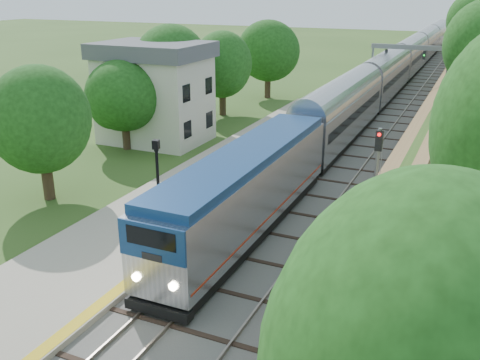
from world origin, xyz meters
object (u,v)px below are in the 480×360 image
at_px(signal_gantry, 409,58).
at_px(signal_farside, 376,177).
at_px(train, 398,69).
at_px(station_building, 155,92).
at_px(lamppost_far, 159,193).

distance_m(signal_gantry, signal_farside, 37.60).
bearing_deg(train, signal_farside, -82.56).
relative_size(train, signal_farside, 19.35).
bearing_deg(train, station_building, -111.76).
relative_size(station_building, lamppost_far, 1.77).
distance_m(station_building, train, 37.80).
distance_m(station_building, lamppost_far, 18.85).
xyz_separation_m(station_building, signal_farside, (20.20, -12.41, -0.31)).
height_order(signal_gantry, train, signal_gantry).
bearing_deg(station_building, train, 68.24).
bearing_deg(signal_farside, signal_gantry, 95.69).
xyz_separation_m(station_building, signal_gantry, (16.47, 24.99, 0.73)).
xyz_separation_m(signal_gantry, train, (-2.47, 10.07, -2.63)).
relative_size(station_building, signal_farside, 1.44).
height_order(train, signal_farside, signal_farside).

